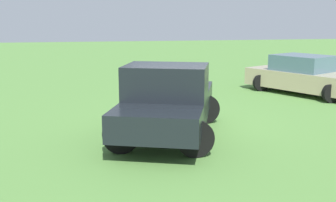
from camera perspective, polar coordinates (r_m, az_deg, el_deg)
name	(u,v)px	position (r m, az deg, el deg)	size (l,w,h in m)	color
ground_plane	(182,128)	(11.28, 1.87, -3.75)	(80.00, 80.00, 0.00)	#54843D
pickup_truck	(167,100)	(10.24, -0.10, 0.15)	(3.37, 4.96, 1.83)	black
sedan_near	(306,76)	(17.02, 18.20, 3.23)	(3.80, 4.95, 1.49)	black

